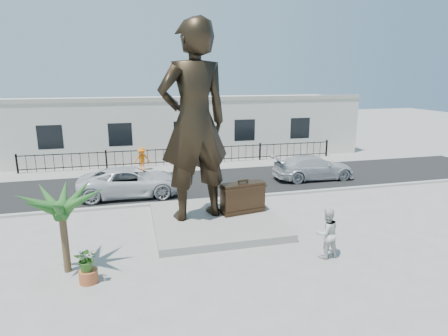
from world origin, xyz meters
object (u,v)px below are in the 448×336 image
at_px(statue, 194,123).
at_px(car_white, 131,182).
at_px(tourist, 327,233).
at_px(suitcase, 243,198).

distance_m(statue, car_white, 6.34).
relative_size(tourist, car_white, 0.33).
bearing_deg(suitcase, statue, 168.69).
xyz_separation_m(statue, car_white, (-2.62, 4.54, -3.56)).
xyz_separation_m(statue, suitcase, (2.08, -0.04, -3.34)).
bearing_deg(car_white, statue, -148.27).
relative_size(statue, suitcase, 4.19).
height_order(tourist, car_white, tourist).
distance_m(suitcase, car_white, 6.57).
bearing_deg(car_white, suitcase, -132.54).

